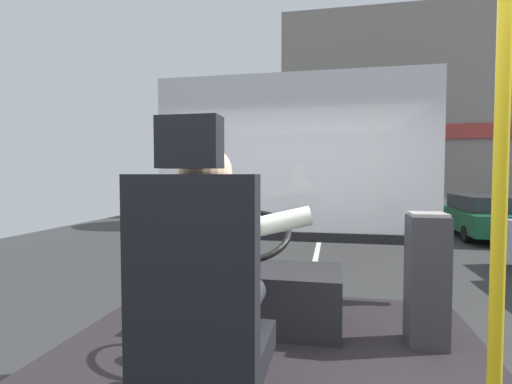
{
  "coord_description": "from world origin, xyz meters",
  "views": [
    {
      "loc": [
        0.36,
        -1.75,
        1.86
      ],
      "look_at": [
        -0.24,
        1.22,
        1.72
      ],
      "focal_mm": 26.89,
      "sensor_mm": 36.0,
      "label": 1
    }
  ],
  "objects_px": {
    "parked_car_green": "(485,215)",
    "parked_car_white": "(432,201)",
    "driver_seat": "(201,317)",
    "fare_box": "(427,279)",
    "handrail_pole": "(501,153)",
    "bus_driver": "(210,266)",
    "steering_console": "(261,294)"
  },
  "relations": [
    {
      "from": "bus_driver",
      "to": "parked_car_green",
      "type": "bearing_deg",
      "value": 65.9
    },
    {
      "from": "bus_driver",
      "to": "steering_console",
      "type": "xyz_separation_m",
      "value": [
        0.0,
        1.12,
        -0.46
      ]
    },
    {
      "from": "driver_seat",
      "to": "fare_box",
      "type": "bearing_deg",
      "value": 47.21
    },
    {
      "from": "steering_console",
      "to": "handrail_pole",
      "type": "xyz_separation_m",
      "value": [
        1.01,
        -1.26,
        0.9
      ]
    },
    {
      "from": "steering_console",
      "to": "parked_car_white",
      "type": "distance_m",
      "value": 16.6
    },
    {
      "from": "driver_seat",
      "to": "handrail_pole",
      "type": "bearing_deg",
      "value": -1.12
    },
    {
      "from": "handrail_pole",
      "to": "parked_car_green",
      "type": "xyz_separation_m",
      "value": [
        3.93,
        11.16,
        -1.29
      ]
    },
    {
      "from": "steering_console",
      "to": "fare_box",
      "type": "height_order",
      "value": "steering_console"
    },
    {
      "from": "handrail_pole",
      "to": "fare_box",
      "type": "height_order",
      "value": "handrail_pole"
    },
    {
      "from": "handrail_pole",
      "to": "steering_console",
      "type": "bearing_deg",
      "value": 128.69
    },
    {
      "from": "handrail_pole",
      "to": "parked_car_green",
      "type": "height_order",
      "value": "handrail_pole"
    },
    {
      "from": "fare_box",
      "to": "parked_car_green",
      "type": "distance_m",
      "value": 10.73
    },
    {
      "from": "driver_seat",
      "to": "parked_car_green",
      "type": "height_order",
      "value": "driver_seat"
    },
    {
      "from": "parked_car_green",
      "to": "parked_car_white",
      "type": "bearing_deg",
      "value": 90.5
    },
    {
      "from": "parked_car_green",
      "to": "parked_car_white",
      "type": "relative_size",
      "value": 1.11
    },
    {
      "from": "parked_car_green",
      "to": "bus_driver",
      "type": "bearing_deg",
      "value": -114.1
    },
    {
      "from": "fare_box",
      "to": "parked_car_white",
      "type": "height_order",
      "value": "fare_box"
    },
    {
      "from": "handrail_pole",
      "to": "fare_box",
      "type": "xyz_separation_m",
      "value": [
        0.06,
        1.17,
        -0.72
      ]
    },
    {
      "from": "handrail_pole",
      "to": "fare_box",
      "type": "relative_size",
      "value": 2.74
    },
    {
      "from": "handrail_pole",
      "to": "parked_car_white",
      "type": "xyz_separation_m",
      "value": [
        3.87,
        17.12,
        -1.27
      ]
    },
    {
      "from": "bus_driver",
      "to": "steering_console",
      "type": "bearing_deg",
      "value": 90.0
    },
    {
      "from": "bus_driver",
      "to": "parked_car_white",
      "type": "height_order",
      "value": "bus_driver"
    },
    {
      "from": "bus_driver",
      "to": "steering_console",
      "type": "relative_size",
      "value": 0.74
    },
    {
      "from": "handrail_pole",
      "to": "fare_box",
      "type": "distance_m",
      "value": 1.37
    },
    {
      "from": "handrail_pole",
      "to": "parked_car_green",
      "type": "distance_m",
      "value": 11.9
    },
    {
      "from": "bus_driver",
      "to": "fare_box",
      "type": "relative_size",
      "value": 0.98
    },
    {
      "from": "parked_car_white",
      "to": "handrail_pole",
      "type": "bearing_deg",
      "value": -102.75
    },
    {
      "from": "steering_console",
      "to": "handrail_pole",
      "type": "height_order",
      "value": "handrail_pole"
    },
    {
      "from": "driver_seat",
      "to": "fare_box",
      "type": "distance_m",
      "value": 1.57
    },
    {
      "from": "handrail_pole",
      "to": "parked_car_white",
      "type": "distance_m",
      "value": 17.59
    },
    {
      "from": "handrail_pole",
      "to": "parked_car_white",
      "type": "bearing_deg",
      "value": 77.25
    },
    {
      "from": "bus_driver",
      "to": "fare_box",
      "type": "height_order",
      "value": "bus_driver"
    }
  ]
}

